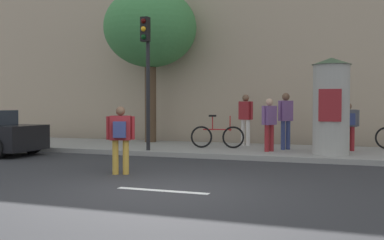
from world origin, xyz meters
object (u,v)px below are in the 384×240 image
at_px(pedestrian_in_dark_shirt, 286,116).
at_px(poster_column, 331,106).
at_px(pedestrian_tallest, 120,134).
at_px(pedestrian_with_backpack, 349,122).
at_px(street_tree, 150,29).
at_px(traffic_light, 146,61).
at_px(bicycle_leaning, 217,136).
at_px(pedestrian_with_bag, 269,121).
at_px(pedestrian_near_pole, 246,115).

bearing_deg(pedestrian_in_dark_shirt, poster_column, -35.54).
height_order(pedestrian_tallest, pedestrian_with_backpack, pedestrian_with_backpack).
bearing_deg(pedestrian_with_backpack, street_tree, 171.65).
distance_m(pedestrian_tallest, pedestrian_in_dark_shirt, 6.28).
relative_size(traffic_light, pedestrian_with_backpack, 2.78).
relative_size(poster_column, pedestrian_tallest, 1.79).
distance_m(pedestrian_in_dark_shirt, bicycle_leaning, 2.31).
bearing_deg(street_tree, pedestrian_with_bag, -22.59).
relative_size(traffic_light, pedestrian_tallest, 2.67).
height_order(pedestrian_near_pole, pedestrian_with_backpack, pedestrian_near_pole).
distance_m(traffic_light, pedestrian_tallest, 4.40).
xyz_separation_m(poster_column, pedestrian_near_pole, (-3.00, 2.10, -0.35)).
xyz_separation_m(pedestrian_near_pole, pedestrian_with_backpack, (3.45, -0.87, -0.17)).
relative_size(pedestrian_tallest, pedestrian_with_bag, 0.96).
relative_size(traffic_light, poster_column, 1.49).
bearing_deg(pedestrian_near_pole, poster_column, -35.04).
height_order(poster_column, pedestrian_in_dark_shirt, poster_column).
relative_size(poster_column, pedestrian_near_pole, 1.55).
height_order(pedestrian_with_backpack, pedestrian_with_bag, pedestrian_with_bag).
bearing_deg(street_tree, pedestrian_near_pole, -2.91).
distance_m(traffic_light, pedestrian_with_backpack, 6.52).
xyz_separation_m(pedestrian_tallest, bicycle_leaning, (0.66, 5.32, -0.38)).
height_order(pedestrian_near_pole, bicycle_leaning, pedestrian_near_pole).
xyz_separation_m(traffic_light, street_tree, (-1.33, 3.10, 1.53)).
height_order(poster_column, pedestrian_near_pole, poster_column).
xyz_separation_m(traffic_light, pedestrian_with_backpack, (5.89, 2.04, -1.90)).
distance_m(street_tree, bicycle_leaning, 5.25).
bearing_deg(pedestrian_near_pole, pedestrian_with_bag, -57.61).
xyz_separation_m(pedestrian_tallest, pedestrian_with_bag, (2.47, 4.79, 0.17)).
bearing_deg(pedestrian_in_dark_shirt, pedestrian_with_bag, -115.15).
relative_size(street_tree, pedestrian_with_backpack, 3.95).
bearing_deg(pedestrian_near_pole, traffic_light, -129.95).
relative_size(pedestrian_tallest, bicycle_leaning, 0.88).
xyz_separation_m(traffic_light, pedestrian_tallest, (1.15, -3.75, -2.01)).
height_order(poster_column, street_tree, street_tree).
height_order(pedestrian_near_pole, pedestrian_with_bag, pedestrian_near_pole).
bearing_deg(pedestrian_in_dark_shirt, pedestrian_tallest, -117.01).
height_order(street_tree, bicycle_leaning, street_tree).
xyz_separation_m(street_tree, pedestrian_with_bag, (4.95, -2.06, -3.37)).
bearing_deg(pedestrian_with_backpack, poster_column, -109.90).
height_order(pedestrian_tallest, pedestrian_near_pole, pedestrian_near_pole).
height_order(street_tree, pedestrian_with_backpack, street_tree).
height_order(pedestrian_tallest, bicycle_leaning, pedestrian_tallest).
distance_m(poster_column, pedestrian_tallest, 6.29).
bearing_deg(pedestrian_near_pole, pedestrian_with_backpack, -14.13).
bearing_deg(pedestrian_with_bag, bicycle_leaning, 163.73).
relative_size(poster_column, pedestrian_with_bag, 1.71).
bearing_deg(street_tree, traffic_light, -66.83).
relative_size(pedestrian_near_pole, bicycle_leaning, 1.02).
xyz_separation_m(street_tree, pedestrian_tallest, (2.48, -6.85, -3.54)).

